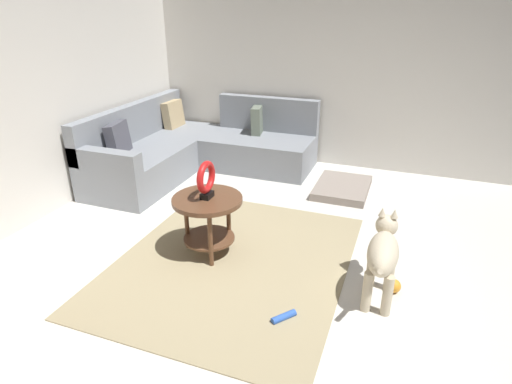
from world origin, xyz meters
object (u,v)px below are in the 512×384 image
object	(u,v)px
sectional_couch	(196,150)
side_table	(208,211)
dog_bed_mat	(342,188)
dog	(383,253)
torus_sculpture	(206,179)
dog_toy_rope	(284,317)
dog_toy_ball	(394,286)

from	to	relation	value
sectional_couch	side_table	world-z (taller)	sectional_couch
sectional_couch	dog_bed_mat	size ratio (longest dim) A/B	2.81
dog	torus_sculpture	bearing A→B (deg)	174.55
dog_bed_mat	dog_toy_rope	bearing A→B (deg)	-179.86
torus_sculpture	side_table	bearing A→B (deg)	0.00
torus_sculpture	dog_toy_rope	world-z (taller)	torus_sculpture
torus_sculpture	dog_toy_ball	distance (m)	1.71
sectional_couch	dog_toy_ball	distance (m)	3.20
torus_sculpture	dog_toy_rope	size ratio (longest dim) A/B	1.71
side_table	dog	bearing A→B (deg)	-94.20
torus_sculpture	dog_toy_rope	distance (m)	1.28
torus_sculpture	dog_bed_mat	size ratio (longest dim) A/B	0.41
dog	side_table	bearing A→B (deg)	174.55
dog	dog_toy_rope	distance (m)	0.86
dog_toy_ball	dog_toy_rope	size ratio (longest dim) A/B	0.56
dog_bed_mat	dog_toy_ball	distance (m)	1.92
dog_toy_ball	dog_bed_mat	bearing A→B (deg)	21.65
sectional_couch	torus_sculpture	size ratio (longest dim) A/B	6.90
dog_toy_ball	dog	bearing A→B (deg)	128.90
side_table	dog_toy_ball	world-z (taller)	side_table
torus_sculpture	dog_toy_ball	bearing A→B (deg)	-90.63
dog_toy_ball	sectional_couch	bearing A→B (deg)	55.82
side_table	torus_sculpture	xyz separation A→B (m)	(-0.00, 0.00, 0.29)
dog	sectional_couch	bearing A→B (deg)	142.06
side_table	dog_bed_mat	world-z (taller)	side_table
sectional_couch	dog_toy_rope	world-z (taller)	sectional_couch
dog_bed_mat	side_table	bearing A→B (deg)	153.66
sectional_couch	dog_toy_ball	bearing A→B (deg)	-124.18
side_table	dog_toy_ball	size ratio (longest dim) A/B	5.59
dog_bed_mat	dog_toy_rope	distance (m)	2.38
sectional_couch	torus_sculpture	xyz separation A→B (m)	(-1.78, -1.06, 0.42)
sectional_couch	dog_toy_rope	xyz separation A→B (m)	(-2.40, -1.94, -0.27)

